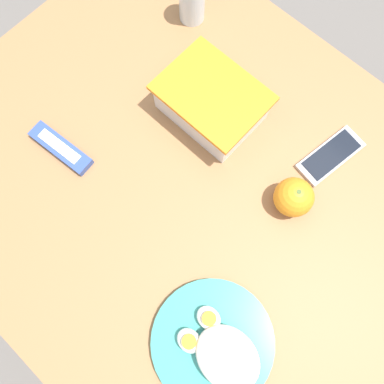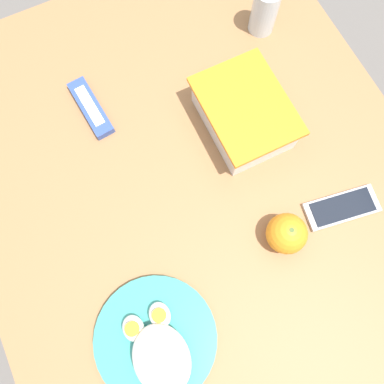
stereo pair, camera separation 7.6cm
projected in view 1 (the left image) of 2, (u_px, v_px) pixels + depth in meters
ground_plane at (192, 238)px, 1.54m from camera, size 10.00×10.00×0.00m
table at (193, 197)px, 0.91m from camera, size 1.17×0.95×0.78m
food_container at (212, 104)px, 0.80m from camera, size 0.22×0.17×0.09m
orange_fruit at (294, 197)px, 0.74m from camera, size 0.08×0.08×0.08m
rice_plate at (217, 347)px, 0.69m from camera, size 0.23×0.23×0.07m
candy_bar at (61, 148)px, 0.81m from camera, size 0.15×0.05×0.02m
cell_phone at (331, 156)px, 0.81m from camera, size 0.08×0.16×0.01m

